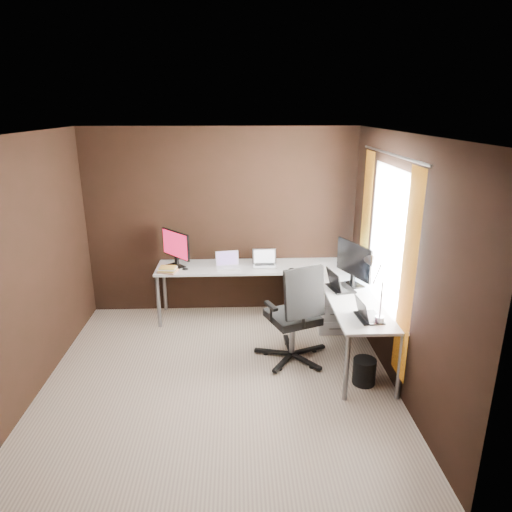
{
  "coord_description": "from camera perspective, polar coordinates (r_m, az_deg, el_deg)",
  "views": [
    {
      "loc": [
        0.22,
        -4.18,
        2.72
      ],
      "look_at": [
        0.43,
        0.95,
        1.05
      ],
      "focal_mm": 32.0,
      "sensor_mm": 36.0,
      "label": 1
    }
  ],
  "objects": [
    {
      "name": "room",
      "position": [
        4.49,
        -0.64,
        -0.7
      ],
      "size": [
        3.6,
        3.6,
        2.5
      ],
      "color": "#BDAB93",
      "rests_on": "ground"
    },
    {
      "name": "desk",
      "position": [
        5.64,
        4.17,
        -3.21
      ],
      "size": [
        2.65,
        2.25,
        0.73
      ],
      "color": "white",
      "rests_on": "ground"
    },
    {
      "name": "drawer_pedestal",
      "position": [
        5.98,
        9.6,
        -6.08
      ],
      "size": [
        0.42,
        0.5,
        0.6
      ],
      "primitive_type": "cube",
      "color": "white",
      "rests_on": "ground"
    },
    {
      "name": "monitor_left",
      "position": [
        6.01,
        -10.0,
        1.15
      ],
      "size": [
        0.39,
        0.42,
        0.48
      ],
      "rotation": [
        0.0,
        0.0,
        -0.83
      ],
      "color": "black",
      "rests_on": "desk"
    },
    {
      "name": "monitor_right",
      "position": [
        5.39,
        12.15,
        -0.71
      ],
      "size": [
        0.26,
        0.6,
        0.52
      ],
      "rotation": [
        0.0,
        0.0,
        1.95
      ],
      "color": "black",
      "rests_on": "desk"
    },
    {
      "name": "laptop_white",
      "position": [
        5.96,
        -3.55,
        -0.99
      ],
      "size": [
        0.33,
        0.26,
        0.2
      ],
      "rotation": [
        0.0,
        0.0,
        0.15
      ],
      "color": "white",
      "rests_on": "desk"
    },
    {
      "name": "laptop_silver",
      "position": [
        6.02,
        1.08,
        -0.77
      ],
      "size": [
        0.32,
        0.23,
        0.21
      ],
      "rotation": [
        0.0,
        0.0,
        0.02
      ],
      "color": "silver",
      "rests_on": "desk"
    },
    {
      "name": "laptop_black_big",
      "position": [
        5.32,
        10.24,
        -3.6
      ],
      "size": [
        0.31,
        0.39,
        0.23
      ],
      "rotation": [
        0.0,
        0.0,
        1.78
      ],
      "color": "black",
      "rests_on": "desk"
    },
    {
      "name": "laptop_black_small",
      "position": [
        4.67,
        13.63,
        -7.09
      ],
      "size": [
        0.25,
        0.33,
        0.21
      ],
      "rotation": [
        0.0,
        0.0,
        1.66
      ],
      "color": "black",
      "rests_on": "desk"
    },
    {
      "name": "book_stack",
      "position": [
        5.88,
        -10.98,
        -1.68
      ],
      "size": [
        0.27,
        0.24,
        0.07
      ],
      "rotation": [
        0.0,
        0.0,
        -0.18
      ],
      "color": "tan",
      "rests_on": "desk"
    },
    {
      "name": "mouse_left",
      "position": [
        5.92,
        -8.85,
        -1.62
      ],
      "size": [
        0.09,
        0.07,
        0.03
      ],
      "primitive_type": "ellipsoid",
      "rotation": [
        0.0,
        0.0,
        0.16
      ],
      "color": "black",
      "rests_on": "desk"
    },
    {
      "name": "mouse_corner",
      "position": [
        5.86,
        4.48,
        -1.65
      ],
      "size": [
        0.09,
        0.06,
        0.03
      ],
      "primitive_type": "ellipsoid",
      "rotation": [
        0.0,
        0.0,
        0.13
      ],
      "color": "black",
      "rests_on": "desk"
    },
    {
      "name": "desk_lamp",
      "position": [
        4.51,
        14.51,
        -3.0
      ],
      "size": [
        0.2,
        0.24,
        0.66
      ],
      "rotation": [
        0.0,
        0.0,
        0.24
      ],
      "color": "slate",
      "rests_on": "desk"
    },
    {
      "name": "office_chair",
      "position": [
        5.16,
        4.78,
        -9.46
      ],
      "size": [
        0.65,
        0.69,
        1.16
      ],
      "rotation": [
        0.0,
        0.0,
        0.38
      ],
      "color": "black",
      "rests_on": "ground"
    },
    {
      "name": "wastebasket",
      "position": [
        4.96,
        13.37,
        -13.85
      ],
      "size": [
        0.26,
        0.26,
        0.27
      ],
      "primitive_type": "cylinder",
      "rotation": [
        0.0,
        0.0,
        -0.1
      ],
      "color": "black",
      "rests_on": "ground"
    }
  ]
}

